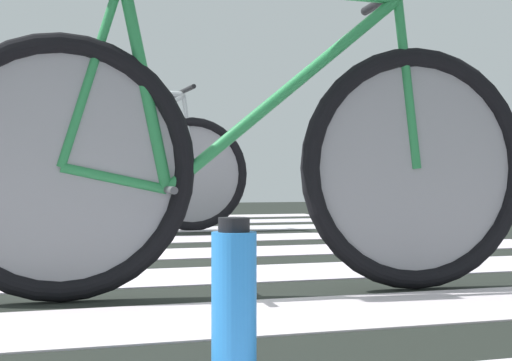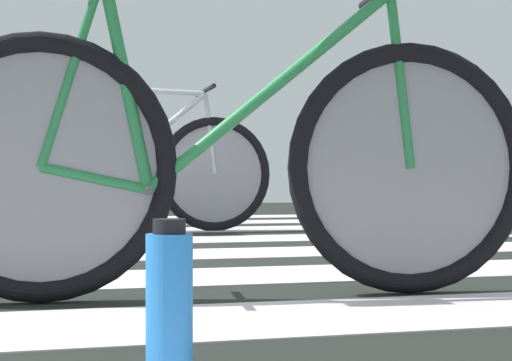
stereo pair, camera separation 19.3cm
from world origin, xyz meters
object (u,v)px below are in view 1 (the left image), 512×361
at_px(bicycle_1_of_2, 247,158).
at_px(water_bottle, 234,300).
at_px(cyclist_2_of_2, 58,125).
at_px(bicycle_2_of_2, 110,169).

bearing_deg(bicycle_1_of_2, water_bottle, -104.07).
height_order(bicycle_1_of_2, water_bottle, bicycle_1_of_2).
bearing_deg(cyclist_2_of_2, bicycle_2_of_2, 0.00).
bearing_deg(water_bottle, bicycle_2_of_2, 87.17).
distance_m(bicycle_2_of_2, water_bottle, 3.40).
distance_m(bicycle_1_of_2, water_bottle, 0.89).
relative_size(bicycle_2_of_2, water_bottle, 6.60).
height_order(bicycle_1_of_2, bicycle_2_of_2, same).
relative_size(bicycle_1_of_2, bicycle_2_of_2, 1.00).
bearing_deg(bicycle_2_of_2, water_bottle, -94.86).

